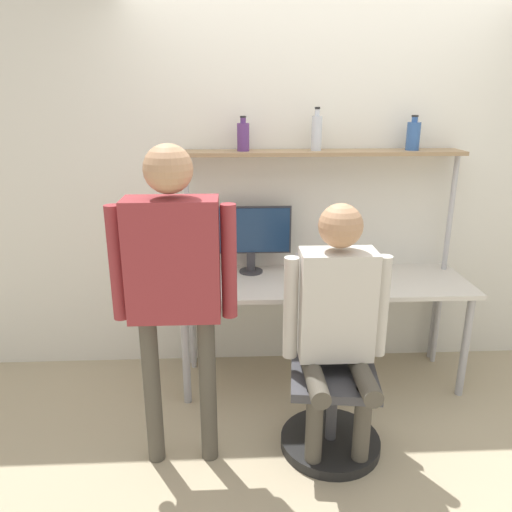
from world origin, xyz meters
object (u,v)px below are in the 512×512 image
office_chair (332,399)px  person_seated (337,314)px  bottle_blue (413,135)px  bottle_purple (243,136)px  cell_phone (367,289)px  bottle_clear (317,132)px  person_standing (174,271)px  laptop (323,278)px  monitor (251,234)px

office_chair → person_seated: 0.55m
bottle_blue → bottle_purple: 1.10m
cell_phone → bottle_clear: bottle_clear is taller
bottle_clear → person_seated: bearing=-90.6°
cell_phone → bottle_purple: 1.25m
person_standing → bottle_purple: bearing=69.2°
bottle_clear → bottle_purple: 0.47m
bottle_blue → person_seated: bearing=-124.9°
person_seated → person_standing: 0.87m
person_seated → person_standing: (-0.82, -0.04, 0.27)m
laptop → bottle_blue: size_ratio=1.59×
cell_phone → bottle_purple: bearing=155.3°
monitor → office_chair: monitor is taller
person_seated → bottle_purple: size_ratio=6.44×
person_seated → office_chair: bearing=83.7°
laptop → office_chair: size_ratio=0.38×
office_chair → bottle_blue: 1.74m
bottle_blue → bottle_purple: (-1.10, 0.00, -0.00)m
monitor → bottle_clear: 0.79m
monitor → laptop: monitor is taller
office_chair → person_seated: size_ratio=0.66×
office_chair → bottle_blue: (0.63, 0.87, 1.37)m
office_chair → person_seated: bearing=-96.3°
person_standing → bottle_blue: (1.46, 0.96, 0.56)m
person_seated → bottle_clear: bottle_clear is taller
office_chair → bottle_purple: bottle_purple is taller
person_seated → monitor: bearing=114.2°
cell_phone → office_chair: office_chair is taller
monitor → bottle_purple: bottle_purple is taller
bottle_purple → cell_phone: bearing=-24.7°
person_standing → bottle_blue: bearing=33.2°
laptop → office_chair: bearing=-93.4°
laptop → bottle_clear: (-0.03, 0.29, 0.88)m
person_seated → bottle_purple: 1.31m
bottle_blue → cell_phone: bearing=-133.1°
person_seated → person_standing: size_ratio=0.82×
monitor → cell_phone: monitor is taller
monitor → bottle_clear: size_ratio=2.01×
office_chair → laptop: bearing=86.6°
person_seated → bottle_blue: bearing=55.1°
monitor → laptop: size_ratio=1.56×
office_chair → bottle_blue: bearing=53.9°
cell_phone → bottle_clear: bearing=130.1°
bottle_blue → monitor: bearing=179.8°
monitor → bottle_blue: bearing=-0.2°
person_standing → office_chair: bearing=6.1°
person_seated → bottle_clear: 1.25m
monitor → bottle_clear: bottle_clear is taller
laptop → cell_phone: size_ratio=2.33×
monitor → person_seated: size_ratio=0.39×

